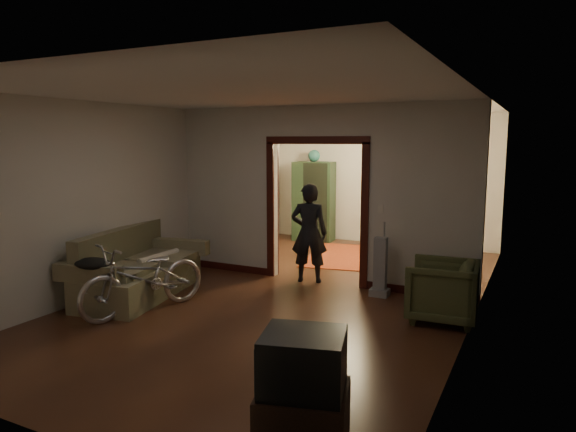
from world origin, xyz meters
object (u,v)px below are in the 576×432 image
Objects in this scene: armchair at (442,291)px; desk at (419,235)px; bicycle at (145,277)px; person at (309,233)px; locker at (314,201)px; sofa at (140,263)px.

desk is (-1.19, 4.06, -0.05)m from armchair.
armchair is at bearing 38.72° from bicycle.
bicycle is 3.84m from armchair.
person is 3.48m from locker.
armchair is at bearing 140.84° from person.
bicycle is at bearing -95.22° from locker.
desk is (1.06, 3.16, -0.46)m from person.
locker is (-0.02, 5.55, 0.42)m from bicycle.
sofa is 0.81m from bicycle.
bicycle is 5.99m from desk.
locker is (0.56, 5.00, 0.41)m from sofa.
locker reaches higher than person.
locker is (-1.33, 3.22, 0.10)m from person.
armchair is at bearing -65.29° from desk.
bicycle is 2.00× the size of desk.
bicycle is at bearing -54.39° from sofa.
sofa is 2.31× the size of desk.
bicycle is 2.14× the size of armchair.
locker is at bearing -143.24° from armchair.
armchair is 5.48m from locker.
locker is 2.45m from desk.
sofa reaches higher than armchair.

